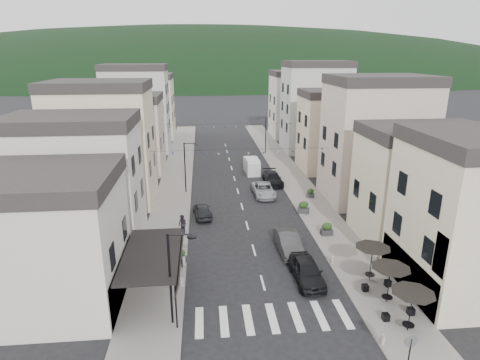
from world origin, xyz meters
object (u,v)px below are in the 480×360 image
object	(u,v)px
parked_car_c	(264,190)
pedestrian_b	(182,224)
parked_car_b	(288,243)
parked_car_a	(307,271)
delivery_van	(252,166)
parked_car_d	(273,178)
pedestrian_a	(158,249)
parked_car_e	(202,211)

from	to	relation	value
parked_car_c	pedestrian_b	world-z (taller)	pedestrian_b
parked_car_b	parked_car_c	xyz separation A→B (m)	(0.00, 13.62, -0.09)
parked_car_a	parked_car_b	bearing A→B (deg)	93.81
parked_car_b	delivery_van	world-z (taller)	delivery_van
parked_car_c	parked_car_a	bearing A→B (deg)	-90.52
parked_car_c	parked_car_d	size ratio (longest dim) A/B	1.02
parked_car_b	pedestrian_b	bearing A→B (deg)	153.99
pedestrian_a	pedestrian_b	size ratio (longest dim) A/B	1.09
parked_car_a	parked_car_e	size ratio (longest dim) A/B	1.17
parked_car_e	parked_car_a	bearing A→B (deg)	112.79
parked_car_a	pedestrian_b	xyz separation A→B (m)	(-9.19, 8.57, 0.20)
parked_car_d	pedestrian_a	distance (m)	22.23
parked_car_d	pedestrian_b	bearing A→B (deg)	-129.82
parked_car_b	pedestrian_a	bearing A→B (deg)	-177.70
parked_car_e	parked_car_c	bearing A→B (deg)	-148.83
parked_car_b	pedestrian_a	xyz separation A→B (m)	(-10.52, -0.69, 0.30)
delivery_van	pedestrian_a	distance (m)	25.70
parked_car_a	parked_car_c	xyz separation A→B (m)	(-0.38, 18.16, -0.10)
parked_car_c	parked_car_e	distance (m)	9.02
parked_car_c	parked_car_e	world-z (taller)	parked_car_c
pedestrian_b	parked_car_d	bearing A→B (deg)	96.61
parked_car_c	parked_car_d	world-z (taller)	parked_car_d
parked_car_c	pedestrian_a	bearing A→B (deg)	-128.06
parked_car_b	pedestrian_a	distance (m)	10.55
delivery_van	pedestrian_b	xyz separation A→B (m)	(-8.58, -18.83, -0.02)
parked_car_a	pedestrian_a	distance (m)	11.57
parked_car_b	parked_car_e	size ratio (longest dim) A/B	1.19
parked_car_c	pedestrian_a	distance (m)	17.76
parked_car_e	delivery_van	size ratio (longest dim) A/B	0.91
parked_car_b	parked_car_d	bearing A→B (deg)	82.80
parked_car_a	delivery_van	world-z (taller)	delivery_van
parked_car_b	pedestrian_a	world-z (taller)	pedestrian_a
pedestrian_a	delivery_van	bearing A→B (deg)	51.19
parked_car_a	pedestrian_a	xyz separation A→B (m)	(-10.90, 3.86, 0.28)
parked_car_a	delivery_van	xyz separation A→B (m)	(-0.61, 27.40, 0.22)
parked_car_e	delivery_van	xyz separation A→B (m)	(6.78, 14.92, 0.34)
pedestrian_b	parked_car_e	bearing A→B (deg)	109.49
parked_car_a	parked_car_c	bearing A→B (deg)	90.25
parked_car_d	delivery_van	world-z (taller)	delivery_van
parked_car_b	pedestrian_b	size ratio (longest dim) A/B	2.71
parked_car_a	pedestrian_b	size ratio (longest dim) A/B	2.66
parked_car_b	parked_car_c	distance (m)	13.62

